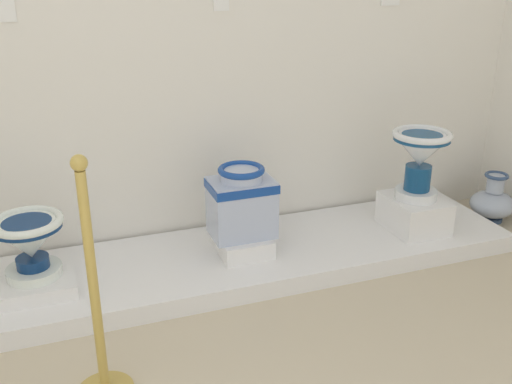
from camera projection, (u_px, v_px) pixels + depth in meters
The scene contains 11 objects.
wall_back at pixel (214, 10), 3.36m from camera, with size 4.31×0.06×2.87m, color white.
display_platform at pixel (241, 259), 3.48m from camera, with size 3.35×0.80×0.11m, color white.
plinth_block_central_ornate at pixel (36, 282), 3.05m from camera, with size 0.40×0.39×0.08m, color white.
antique_toilet_central_ornate at pixel (29, 240), 2.96m from camera, with size 0.36×0.36×0.33m.
plinth_block_leftmost at pixel (242, 242), 3.44m from camera, with size 0.29×0.35×0.11m, color white.
antique_toilet_leftmost at pixel (242, 200), 3.34m from camera, with size 0.37×0.27×0.42m.
plinth_block_broad_patterned at pixel (414, 213), 3.71m from camera, with size 0.32×0.39×0.21m, color white.
antique_toilet_broad_patterned at pixel (420, 154), 3.57m from camera, with size 0.36×0.36×0.43m.
info_placard_first at pixel (1, 6), 2.96m from camera, with size 0.13×0.01×0.15m.
decorative_vase_spare at pixel (493, 202), 4.08m from camera, with size 0.30×0.30×0.34m.
stanchion_post_near_left at pixel (98, 325), 2.35m from camera, with size 0.24×0.24×1.06m.
Camera 1 is at (1.08, -0.77, 1.71)m, focal length 41.29 mm.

